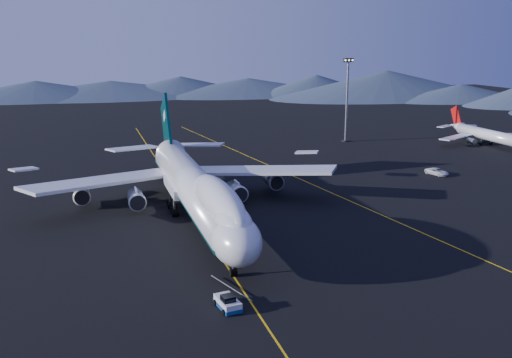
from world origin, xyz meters
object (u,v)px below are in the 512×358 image
object	(u,v)px
boeing_747	(194,186)
floodlight_mast	(347,100)
second_jet	(487,135)
service_van	(437,172)
pushback_tug	(228,303)

from	to	relation	value
boeing_747	floodlight_mast	size ratio (longest dim) A/B	2.86
second_jet	service_van	xyz separation A→B (m)	(-36.96, -29.25, -2.35)
pushback_tug	second_jet	world-z (taller)	second_jet
pushback_tug	floodlight_mast	bearing A→B (deg)	48.96
boeing_747	service_van	distance (m)	62.67
pushback_tug	boeing_747	bearing A→B (deg)	76.41
pushback_tug	service_van	size ratio (longest dim) A/B	0.79
pushback_tug	service_van	distance (m)	81.71
second_jet	floodlight_mast	world-z (taller)	floodlight_mast
service_van	pushback_tug	bearing A→B (deg)	-158.52
boeing_747	pushback_tug	distance (m)	35.90
second_jet	service_van	world-z (taller)	second_jet
boeing_747	floodlight_mast	distance (m)	87.72
service_van	floodlight_mast	distance (m)	49.12
pushback_tug	floodlight_mast	world-z (taller)	floodlight_mast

